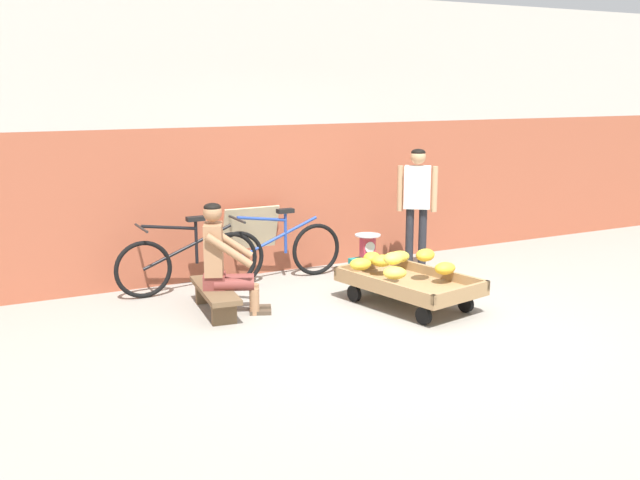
% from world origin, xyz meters
% --- Properties ---
extents(ground_plane, '(80.00, 80.00, 0.00)m').
position_xyz_m(ground_plane, '(0.00, 0.00, 0.00)').
color(ground_plane, gray).
extents(back_wall, '(16.00, 0.30, 3.37)m').
position_xyz_m(back_wall, '(0.00, 2.80, 1.68)').
color(back_wall, '#A35138').
rests_on(back_wall, ground).
extents(banana_cart, '(1.12, 1.58, 0.36)m').
position_xyz_m(banana_cart, '(0.50, 0.64, 0.24)').
color(banana_cart, '#99754C').
rests_on(banana_cart, ground).
extents(banana_pile, '(0.94, 1.00, 0.25)m').
position_xyz_m(banana_pile, '(0.46, 0.82, 0.46)').
color(banana_pile, gold).
rests_on(banana_pile, banana_cart).
extents(low_bench, '(0.43, 1.13, 0.27)m').
position_xyz_m(low_bench, '(-1.37, 1.38, 0.20)').
color(low_bench, brown).
rests_on(low_bench, ground).
extents(vendor_seated, '(0.74, 0.62, 1.14)m').
position_xyz_m(vendor_seated, '(-1.29, 1.35, 0.57)').
color(vendor_seated, '#9E704C').
rests_on(vendor_seated, ground).
extents(plastic_crate, '(0.36, 0.28, 0.30)m').
position_xyz_m(plastic_crate, '(0.59, 1.62, 0.15)').
color(plastic_crate, '#19847F').
rests_on(plastic_crate, ground).
extents(weighing_scale, '(0.30, 0.30, 0.29)m').
position_xyz_m(weighing_scale, '(0.59, 1.62, 0.45)').
color(weighing_scale, '#28282D').
rests_on(weighing_scale, plastic_crate).
extents(bicycle_near_left, '(1.66, 0.48, 0.86)m').
position_xyz_m(bicycle_near_left, '(-1.37, 2.26, 0.35)').
color(bicycle_near_left, black).
rests_on(bicycle_near_left, ground).
extents(bicycle_far_left, '(1.66, 0.48, 0.86)m').
position_xyz_m(bicycle_far_left, '(-0.26, 2.27, 0.35)').
color(bicycle_far_left, black).
rests_on(bicycle_far_left, ground).
extents(sign_board, '(0.70, 0.29, 0.87)m').
position_xyz_m(sign_board, '(-0.48, 2.64, 0.43)').
color(sign_board, '#C6B289').
rests_on(sign_board, ground).
extents(customer_adult, '(0.41, 0.35, 1.53)m').
position_xyz_m(customer_adult, '(1.44, 1.87, 0.95)').
color(customer_adult, '#232328').
rests_on(customer_adult, ground).
extents(shopping_bag, '(0.18, 0.12, 0.24)m').
position_xyz_m(shopping_bag, '(0.89, 1.26, 0.12)').
color(shopping_bag, green).
rests_on(shopping_bag, ground).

